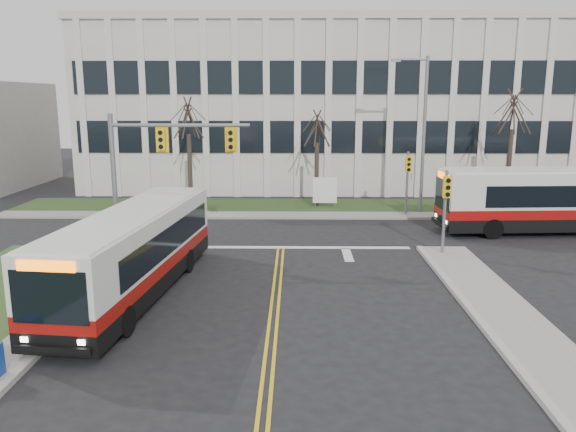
{
  "coord_description": "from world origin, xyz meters",
  "views": [
    {
      "loc": [
        0.7,
        -17.11,
        6.87
      ],
      "look_at": [
        0.37,
        5.89,
        2.0
      ],
      "focal_mm": 35.0,
      "sensor_mm": 36.0,
      "label": 1
    }
  ],
  "objects_px": {
    "streetlight": "(421,127)",
    "bus_cross": "(559,202)",
    "bus_main": "(134,254)",
    "directory_sign": "(325,191)"
  },
  "relations": [
    {
      "from": "streetlight",
      "to": "bus_cross",
      "type": "xyz_separation_m",
      "value": [
        6.19,
        -4.76,
        -3.58
      ]
    },
    {
      "from": "streetlight",
      "to": "bus_cross",
      "type": "distance_m",
      "value": 8.59
    },
    {
      "from": "streetlight",
      "to": "bus_main",
      "type": "height_order",
      "value": "streetlight"
    },
    {
      "from": "bus_cross",
      "to": "bus_main",
      "type": "bearing_deg",
      "value": -66.49
    },
    {
      "from": "directory_sign",
      "to": "bus_main",
      "type": "distance_m",
      "value": 17.41
    },
    {
      "from": "directory_sign",
      "to": "bus_cross",
      "type": "xyz_separation_m",
      "value": [
        11.72,
        -6.06,
        0.45
      ]
    },
    {
      "from": "bus_cross",
      "to": "directory_sign",
      "type": "bearing_deg",
      "value": -120.5
    },
    {
      "from": "bus_main",
      "to": "bus_cross",
      "type": "xyz_separation_m",
      "value": [
        19.22,
        9.66,
        0.15
      ]
    },
    {
      "from": "bus_main",
      "to": "bus_cross",
      "type": "distance_m",
      "value": 21.51
    },
    {
      "from": "directory_sign",
      "to": "bus_cross",
      "type": "distance_m",
      "value": 13.2
    }
  ]
}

